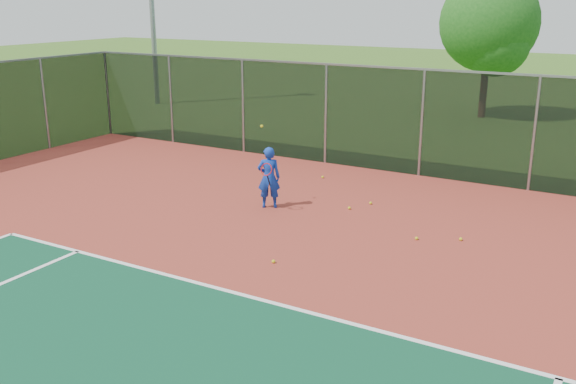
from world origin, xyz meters
name	(u,v)px	position (x,y,z in m)	size (l,w,h in m)	color
court_apron	(390,374)	(0.00, 2.00, 0.01)	(30.00, 20.00, 0.02)	#993527
fence_back	(534,133)	(0.00, 12.00, 1.56)	(30.00, 0.06, 3.03)	black
tennis_player	(269,177)	(-5.18, 7.35, 0.77)	(0.65, 0.70, 1.99)	#1136A4
practice_ball_0	(273,261)	(-3.31, 4.46, 0.06)	(0.07, 0.07, 0.07)	gold
practice_ball_2	(461,239)	(-0.53, 7.42, 0.06)	(0.07, 0.07, 0.07)	gold
practice_ball_3	(323,177)	(-5.24, 10.34, 0.06)	(0.07, 0.07, 0.07)	gold
practice_ball_5	(371,203)	(-3.13, 8.78, 0.06)	(0.07, 0.07, 0.07)	gold
practice_ball_6	(417,238)	(-1.34, 7.01, 0.06)	(0.07, 0.07, 0.07)	gold
practice_ball_7	(349,208)	(-3.42, 8.17, 0.06)	(0.07, 0.07, 0.07)	gold
tree_back_left	(491,27)	(-3.70, 22.48, 3.74)	(4.06, 4.06, 5.96)	#3D2316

